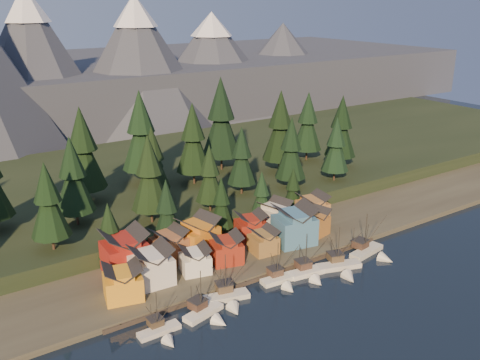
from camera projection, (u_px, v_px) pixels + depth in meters
ground at (297, 308)px, 120.29m from camera, size 500.00×500.00×0.00m
shore_strip at (207, 241)px, 151.43m from camera, size 400.00×50.00×1.50m
hillside at (135, 185)px, 189.93m from camera, size 420.00×100.00×6.00m
dock at (255, 276)px, 133.07m from camera, size 80.00×4.00×1.00m
mountain_ridge at (29, 79)px, 277.18m from camera, size 560.00×190.00×90.00m
boat_0 at (161, 327)px, 109.99m from camera, size 9.39×10.22×10.28m
boat_1 at (207, 308)px, 116.24m from camera, size 10.36×10.90×11.91m
boat_2 at (228, 293)px, 121.97m from camera, size 11.36×11.92×12.42m
boat_3 at (281, 275)px, 129.86m from camera, size 9.51×10.20×11.47m
boat_4 at (309, 268)px, 133.04m from camera, size 9.80×10.44×12.30m
boat_5 at (341, 263)px, 135.99m from camera, size 12.44×12.93×12.56m
boat_6 at (371, 247)px, 144.12m from camera, size 12.02×12.73×12.86m
house_front_0 at (123, 281)px, 120.14m from camera, size 9.87×9.53×8.27m
house_front_1 at (151, 264)px, 126.32m from camera, size 9.61×9.26×9.49m
house_front_2 at (195, 259)px, 131.93m from camera, size 8.31×8.35×6.78m
house_front_3 at (226, 248)px, 136.72m from camera, size 9.19×8.94×7.74m
house_front_4 at (263, 240)px, 142.15m from camera, size 7.21×7.68×6.73m
house_front_5 at (294, 224)px, 146.91m from camera, size 12.04×11.29×10.95m
house_front_6 at (313, 221)px, 152.64m from camera, size 9.28×8.97×7.79m
house_back_0 at (125, 251)px, 131.20m from camera, size 10.52×10.13×11.06m
house_back_1 at (169, 244)px, 137.22m from camera, size 8.66×8.75×8.86m
house_back_2 at (198, 234)px, 141.57m from camera, size 11.06×10.46×10.08m
house_back_3 at (251, 225)px, 149.63m from camera, size 9.26×8.62×8.00m
house_back_4 at (275, 214)px, 156.00m from camera, size 9.66×9.42×8.80m
house_back_5 at (312, 208)px, 160.78m from camera, size 9.25×9.33×9.06m
tree_hill_2 at (48, 203)px, 130.78m from camera, size 9.93×9.93×23.13m
tree_hill_3 at (73, 177)px, 145.05m from camera, size 10.94×10.94×25.48m
tree_hill_4 at (83, 151)px, 160.21m from camera, size 12.94×12.94×30.15m
tree_hill_5 at (149, 175)px, 146.68m from camera, size 10.99×10.99×25.60m
tree_hill_6 at (153, 160)px, 162.97m from camera, size 10.26×10.26×23.90m
tree_hill_7 at (210, 175)px, 155.52m from camera, size 8.77×8.77×20.44m
tree_hill_8 at (193, 140)px, 177.24m from camera, size 12.00×12.00×27.95m
tree_hill_9 at (242, 157)px, 169.14m from camera, size 9.53×9.53×22.21m
tree_hill_10 at (221, 120)px, 190.86m from camera, size 14.63×14.63×34.09m
tree_hill_11 at (291, 150)px, 173.31m from camera, size 10.38×10.38×24.19m
tree_hill_12 at (280, 128)px, 189.07m from camera, size 12.80×12.80×29.83m
tree_hill_13 at (336, 146)px, 181.55m from camera, size 9.61×9.61×22.38m
tree_hill_14 at (308, 123)px, 203.84m from camera, size 11.46×11.46×26.69m
tree_hill_15 at (141, 133)px, 176.98m from camera, size 13.73×13.73×31.97m
tree_hill_17 at (341, 128)px, 194.90m from camera, size 11.61×11.61×27.04m
tree_shore_0 at (110, 232)px, 133.38m from camera, size 7.33×7.33×17.08m
tree_shore_1 at (167, 212)px, 141.28m from camera, size 8.64×8.64×20.12m
tree_shore_2 at (222, 204)px, 150.73m from camera, size 7.47×7.47×17.40m
tree_shore_3 at (262, 195)px, 158.24m from camera, size 7.16×7.16×16.68m
tree_shore_4 at (293, 189)px, 164.76m from camera, size 6.71×6.71×15.63m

